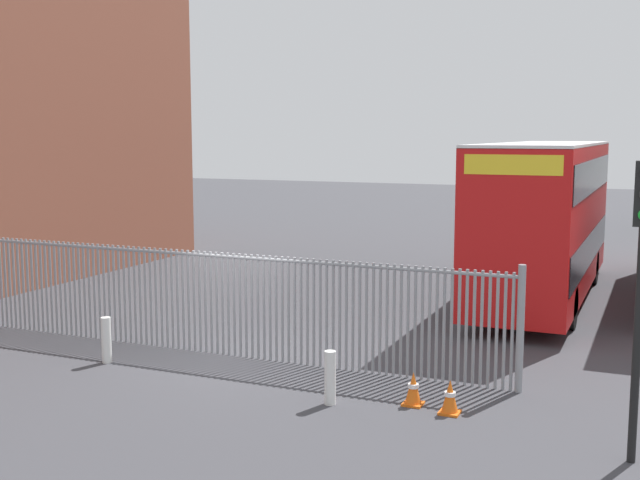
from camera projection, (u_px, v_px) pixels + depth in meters
name	position (u px, v px, depth m)	size (l,w,h in m)	color
ground_plane	(373.00, 289.00, 23.99)	(100.00, 100.00, 0.00)	#3D3D42
palisade_fence	(189.00, 297.00, 17.10)	(14.20, 0.14, 2.35)	gray
double_decker_bus_near_gate	(545.00, 214.00, 22.30)	(2.54, 10.81, 4.42)	red
bollard_near_left	(106.00, 340.00, 16.26)	(0.20, 0.20, 0.95)	silver
bollard_center_front	(330.00, 378.00, 13.74)	(0.20, 0.20, 0.95)	silver
traffic_cone_by_gate	(413.00, 389.00, 13.73)	(0.34, 0.34, 0.59)	orange
traffic_cone_mid_forecourt	(450.00, 397.00, 13.31)	(0.34, 0.34, 0.59)	orange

